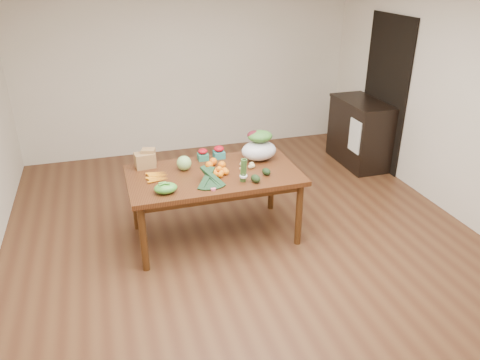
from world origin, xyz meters
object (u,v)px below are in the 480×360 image
object	(u,v)px
cabbage	(184,163)
mandarin_cluster	(219,170)
dining_table	(215,205)
kale_bunch	(211,178)
paper_bag	(145,159)
asparagus_bundle	(243,170)
cabinet	(359,132)
salad_bag	(259,147)

from	to	relation	value
cabbage	mandarin_cluster	bearing A→B (deg)	-35.37
dining_table	kale_bunch	xyz separation A→B (m)	(-0.10, -0.28, 0.45)
cabbage	paper_bag	bearing A→B (deg)	153.58
paper_bag	asparagus_bundle	distance (m)	1.09
cabinet	asparagus_bundle	world-z (taller)	asparagus_bundle
paper_bag	salad_bag	distance (m)	1.22
dining_table	cabbage	world-z (taller)	cabbage
cabinet	mandarin_cluster	size ratio (longest dim) A/B	5.67
asparagus_bundle	cabbage	bearing A→B (deg)	137.52
dining_table	salad_bag	xyz separation A→B (m)	(0.56, 0.20, 0.52)
cabbage	asparagus_bundle	size ratio (longest dim) A/B	0.61
cabbage	salad_bag	distance (m)	0.83
mandarin_cluster	cabbage	bearing A→B (deg)	144.63
asparagus_bundle	cabinet	bearing A→B (deg)	35.91
paper_bag	cabbage	size ratio (longest dim) A/B	1.76
mandarin_cluster	asparagus_bundle	xyz separation A→B (m)	(0.19, -0.23, 0.08)
salad_bag	cabinet	bearing A→B (deg)	30.96
cabinet	asparagus_bundle	size ratio (longest dim) A/B	4.08
salad_bag	kale_bunch	bearing A→B (deg)	-143.85
cabbage	kale_bunch	distance (m)	0.48
mandarin_cluster	salad_bag	xyz separation A→B (m)	(0.51, 0.26, 0.10)
dining_table	asparagus_bundle	bearing A→B (deg)	-52.00
cabbage	mandarin_cluster	size ratio (longest dim) A/B	0.85
cabbage	asparagus_bundle	world-z (taller)	asparagus_bundle
mandarin_cluster	cabinet	bearing A→B (deg)	30.08
paper_bag	mandarin_cluster	bearing A→B (deg)	-30.70
kale_bunch	paper_bag	bearing A→B (deg)	130.89
paper_bag	asparagus_bundle	bearing A→B (deg)	-36.21
kale_bunch	asparagus_bundle	world-z (taller)	asparagus_bundle
dining_table	asparagus_bundle	xyz separation A→B (m)	(0.23, -0.29, 0.50)
dining_table	salad_bag	size ratio (longest dim) A/B	4.54
cabinet	cabbage	bearing A→B (deg)	-156.64
mandarin_cluster	kale_bunch	distance (m)	0.27
cabinet	salad_bag	world-z (taller)	salad_bag
cabbage	kale_bunch	bearing A→B (deg)	-68.72
cabinet	kale_bunch	xyz separation A→B (m)	(-2.60, -1.65, 0.36)
mandarin_cluster	salad_bag	distance (m)	0.58
mandarin_cluster	kale_bunch	world-z (taller)	kale_bunch
dining_table	salad_bag	world-z (taller)	salad_bag
paper_bag	asparagus_bundle	size ratio (longest dim) A/B	1.08
paper_bag	kale_bunch	world-z (taller)	paper_bag
dining_table	salad_bag	distance (m)	0.79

